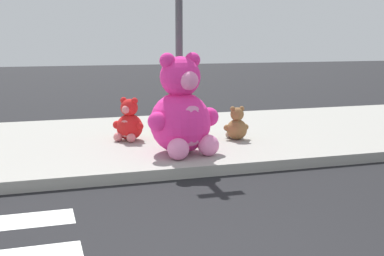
% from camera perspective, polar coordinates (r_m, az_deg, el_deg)
% --- Properties ---
extents(sidewalk, '(28.00, 4.40, 0.15)m').
position_cam_1_polar(sidewalk, '(8.45, -9.46, -1.67)').
color(sidewalk, '#9E9B93').
rests_on(sidewalk, ground_plane).
extents(sign_pole, '(0.56, 0.11, 3.20)m').
position_cam_1_polar(sign_pole, '(7.69, -1.47, 10.61)').
color(sign_pole, '#4C4C51').
rests_on(sign_pole, sidewalk).
extents(plush_pink_large, '(1.09, 1.01, 1.44)m').
position_cam_1_polar(plush_pink_large, '(7.16, -1.16, 1.63)').
color(plush_pink_large, '#F22D93').
rests_on(plush_pink_large, sidewalk).
extents(plush_brown, '(0.42, 0.38, 0.55)m').
position_cam_1_polar(plush_brown, '(8.24, 5.07, 0.22)').
color(plush_brown, olive).
rests_on(plush_brown, sidewalk).
extents(plush_red, '(0.49, 0.50, 0.70)m').
position_cam_1_polar(plush_red, '(8.19, -7.15, 0.54)').
color(plush_red, red).
rests_on(plush_red, sidewalk).
extents(plush_lime, '(0.37, 0.42, 0.54)m').
position_cam_1_polar(plush_lime, '(8.68, -3.16, 0.74)').
color(plush_lime, '#8CD133').
rests_on(plush_lime, sidewalk).
extents(plush_tan, '(0.36, 0.37, 0.50)m').
position_cam_1_polar(plush_tan, '(8.73, 0.55, 0.70)').
color(plush_tan, tan).
rests_on(plush_tan, sidewalk).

